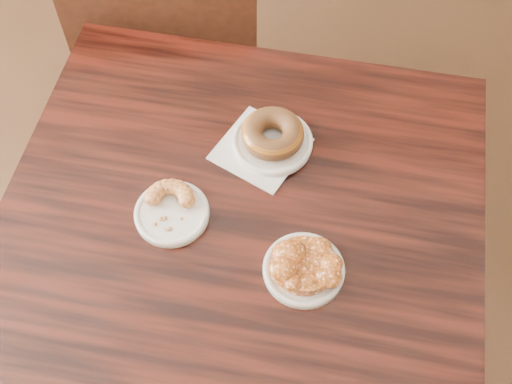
# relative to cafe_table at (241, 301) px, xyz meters

# --- Properties ---
(floor) EXTENTS (5.00, 5.00, 0.00)m
(floor) POSITION_rel_cafe_table_xyz_m (-0.04, 0.07, -0.38)
(floor) COLOR black
(floor) RESTS_ON ground
(cafe_table) EXTENTS (1.01, 1.01, 0.75)m
(cafe_table) POSITION_rel_cafe_table_xyz_m (0.00, 0.00, 0.00)
(cafe_table) COLOR black
(cafe_table) RESTS_ON floor
(chair_far) EXTENTS (0.57, 0.57, 0.90)m
(chair_far) POSITION_rel_cafe_table_xyz_m (-0.28, 0.78, 0.08)
(chair_far) COLOR black
(chair_far) RESTS_ON floor
(napkin) EXTENTS (0.22, 0.22, 0.00)m
(napkin) POSITION_rel_cafe_table_xyz_m (0.03, 0.18, 0.38)
(napkin) COLOR white
(napkin) RESTS_ON cafe_table
(plate_donut) EXTENTS (0.16, 0.16, 0.01)m
(plate_donut) POSITION_rel_cafe_table_xyz_m (0.05, 0.19, 0.38)
(plate_donut) COLOR white
(plate_donut) RESTS_ON napkin
(plate_cruller) EXTENTS (0.14, 0.14, 0.01)m
(plate_cruller) POSITION_rel_cafe_table_xyz_m (-0.13, 0.01, 0.38)
(plate_cruller) COLOR white
(plate_cruller) RESTS_ON cafe_table
(plate_fritter) EXTENTS (0.15, 0.15, 0.01)m
(plate_fritter) POSITION_rel_cafe_table_xyz_m (0.13, -0.08, 0.38)
(plate_fritter) COLOR silver
(plate_fritter) RESTS_ON cafe_table
(glazed_donut) EXTENTS (0.13, 0.13, 0.04)m
(glazed_donut) POSITION_rel_cafe_table_xyz_m (0.05, 0.19, 0.41)
(glazed_donut) COLOR brown
(glazed_donut) RESTS_ON plate_donut
(apple_fritter) EXTENTS (0.15, 0.15, 0.04)m
(apple_fritter) POSITION_rel_cafe_table_xyz_m (0.13, -0.08, 0.40)
(apple_fritter) COLOR #4D2608
(apple_fritter) RESTS_ON plate_fritter
(cruller_fragment) EXTENTS (0.11, 0.11, 0.03)m
(cruller_fragment) POSITION_rel_cafe_table_xyz_m (-0.13, 0.01, 0.40)
(cruller_fragment) COLOR brown
(cruller_fragment) RESTS_ON plate_cruller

